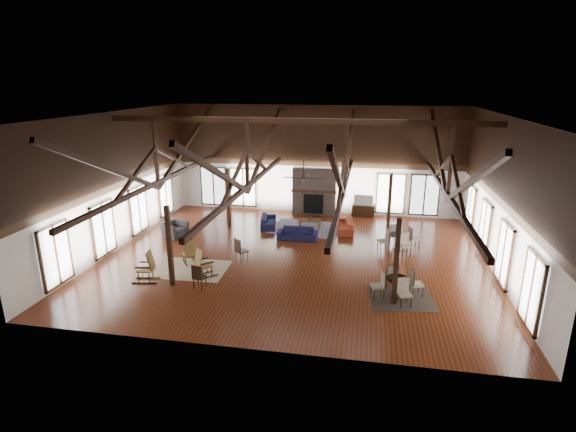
% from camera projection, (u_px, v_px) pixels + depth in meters
% --- Properties ---
extents(floor, '(16.00, 16.00, 0.00)m').
position_uv_depth(floor, '(294.00, 257.00, 19.27)').
color(floor, '#612A14').
rests_on(floor, ground).
extents(ceiling, '(16.00, 14.00, 0.02)m').
position_uv_depth(ceiling, '(295.00, 114.00, 17.52)').
color(ceiling, black).
rests_on(ceiling, wall_back).
extents(wall_back, '(16.00, 0.02, 6.00)m').
position_uv_depth(wall_back, '(316.00, 160.00, 24.99)').
color(wall_back, white).
rests_on(wall_back, floor).
extents(wall_front, '(16.00, 0.02, 6.00)m').
position_uv_depth(wall_front, '(251.00, 250.00, 11.81)').
color(wall_front, white).
rests_on(wall_front, floor).
extents(wall_left, '(0.02, 14.00, 6.00)m').
position_uv_depth(wall_left, '(116.00, 182.00, 19.77)').
color(wall_left, white).
rests_on(wall_left, floor).
extents(wall_right, '(0.02, 14.00, 6.00)m').
position_uv_depth(wall_right, '(502.00, 198.00, 17.02)').
color(wall_right, white).
rests_on(wall_right, floor).
extents(roof_truss, '(15.60, 14.07, 3.14)m').
position_uv_depth(roof_truss, '(295.00, 164.00, 18.10)').
color(roof_truss, black).
rests_on(roof_truss, wall_back).
extents(post_grid, '(8.16, 7.16, 3.05)m').
position_uv_depth(post_grid, '(295.00, 223.00, 18.83)').
color(post_grid, black).
rests_on(post_grid, floor).
extents(fireplace, '(2.50, 0.69, 2.60)m').
position_uv_depth(fireplace, '(314.00, 192.00, 25.17)').
color(fireplace, '#725F57').
rests_on(fireplace, floor).
extents(ceiling_fan, '(1.60, 1.60, 0.75)m').
position_uv_depth(ceiling_fan, '(303.00, 177.00, 17.16)').
color(ceiling_fan, black).
rests_on(ceiling_fan, roof_truss).
extents(sofa_navy_front, '(1.94, 0.79, 0.56)m').
position_uv_depth(sofa_navy_front, '(298.00, 234.00, 21.35)').
color(sofa_navy_front, '#131536').
rests_on(sofa_navy_front, floor).
extents(sofa_navy_left, '(1.99, 1.06, 0.55)m').
position_uv_depth(sofa_navy_left, '(268.00, 221.00, 23.26)').
color(sofa_navy_left, '#141639').
rests_on(sofa_navy_left, floor).
extents(sofa_orange, '(2.03, 0.99, 0.57)m').
position_uv_depth(sofa_orange, '(345.00, 225.00, 22.54)').
color(sofa_orange, maroon).
rests_on(sofa_orange, floor).
extents(coffee_table, '(1.27, 0.78, 0.46)m').
position_uv_depth(coffee_table, '(310.00, 221.00, 22.92)').
color(coffee_table, brown).
rests_on(coffee_table, floor).
extents(vase, '(0.24, 0.24, 0.19)m').
position_uv_depth(vase, '(310.00, 218.00, 22.85)').
color(vase, '#B2B2B2').
rests_on(vase, coffee_table).
extents(armchair, '(1.36, 1.28, 0.71)m').
position_uv_depth(armchair, '(174.00, 230.00, 21.71)').
color(armchair, '#2E2E30').
rests_on(armchair, floor).
extents(side_table_lamp, '(0.45, 0.45, 1.14)m').
position_uv_depth(side_table_lamp, '(168.00, 225.00, 22.16)').
color(side_table_lamp, black).
rests_on(side_table_lamp, floor).
extents(rocking_chair_a, '(0.79, 0.88, 1.01)m').
position_uv_depth(rocking_chair_a, '(189.00, 253.00, 18.49)').
color(rocking_chair_a, olive).
rests_on(rocking_chair_a, floor).
extents(rocking_chair_b, '(0.96, 0.97, 1.15)m').
position_uv_depth(rocking_chair_b, '(202.00, 264.00, 17.17)').
color(rocking_chair_b, olive).
rests_on(rocking_chair_b, floor).
extents(rocking_chair_c, '(1.01, 0.65, 1.22)m').
position_uv_depth(rocking_chair_c, '(148.00, 267.00, 16.82)').
color(rocking_chair_c, olive).
rests_on(rocking_chair_c, floor).
extents(side_chair_a, '(0.62, 0.62, 1.04)m').
position_uv_depth(side_chair_a, '(240.00, 249.00, 18.56)').
color(side_chair_a, black).
rests_on(side_chair_a, floor).
extents(side_chair_b, '(0.45, 0.45, 0.94)m').
position_uv_depth(side_chair_b, '(198.00, 275.00, 16.18)').
color(side_chair_b, black).
rests_on(side_chair_b, floor).
extents(cafe_table_near, '(1.89, 1.89, 0.97)m').
position_uv_depth(cafe_table_near, '(397.00, 284.00, 15.64)').
color(cafe_table_near, black).
rests_on(cafe_table_near, floor).
extents(cafe_table_far, '(1.94, 1.94, 1.00)m').
position_uv_depth(cafe_table_far, '(399.00, 239.00, 20.00)').
color(cafe_table_far, black).
rests_on(cafe_table_far, floor).
extents(cup_near, '(0.13, 0.13, 0.10)m').
position_uv_depth(cup_near, '(396.00, 276.00, 15.64)').
color(cup_near, '#B2B2B2').
rests_on(cup_near, cafe_table_near).
extents(cup_far, '(0.16, 0.16, 0.10)m').
position_uv_depth(cup_far, '(397.00, 233.00, 19.97)').
color(cup_far, '#B2B2B2').
rests_on(cup_far, cafe_table_far).
extents(tv_console, '(1.23, 0.46, 0.61)m').
position_uv_depth(tv_console, '(363.00, 210.00, 25.06)').
color(tv_console, black).
rests_on(tv_console, floor).
extents(television, '(1.05, 0.23, 0.60)m').
position_uv_depth(television, '(364.00, 200.00, 24.88)').
color(television, '#B2B2B2').
rests_on(television, tv_console).
extents(rug_tan, '(2.82, 2.25, 0.01)m').
position_uv_depth(rug_tan, '(192.00, 269.00, 18.02)').
color(rug_tan, '#CABD8C').
rests_on(rug_tan, floor).
extents(rug_navy, '(3.78, 3.01, 0.01)m').
position_uv_depth(rug_navy, '(306.00, 228.00, 23.04)').
color(rug_navy, '#1D1B4D').
rests_on(rug_navy, floor).
extents(rug_dark, '(2.40, 2.23, 0.01)m').
position_uv_depth(rug_dark, '(401.00, 298.00, 15.65)').
color(rug_dark, black).
rests_on(rug_dark, floor).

